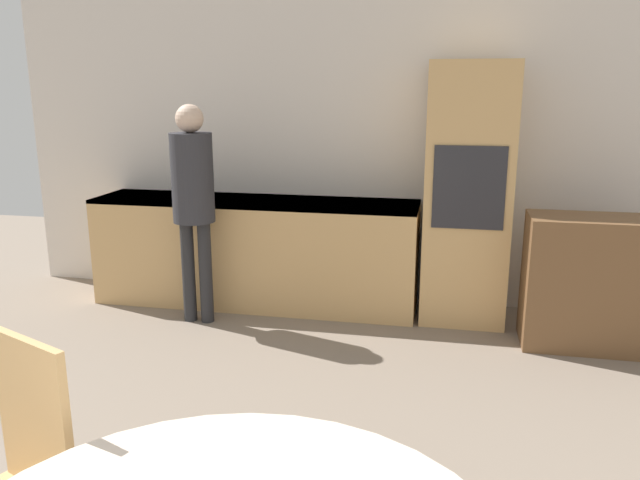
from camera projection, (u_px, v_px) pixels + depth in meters
wall_back at (373, 147)px, 5.15m from camera, size 6.23×0.05×2.60m
kitchen_counter at (255, 250)px, 5.20m from camera, size 2.68×0.60×0.89m
oven_unit at (467, 195)px, 4.75m from camera, size 0.64×0.59×1.97m
sideboard at (606, 284)px, 4.31m from camera, size 1.09×0.45×0.93m
chair_far_left at (15, 478)px, 2.01m from camera, size 0.52×0.52×1.01m
person_standing at (193, 190)px, 4.65m from camera, size 0.31×0.31×1.67m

